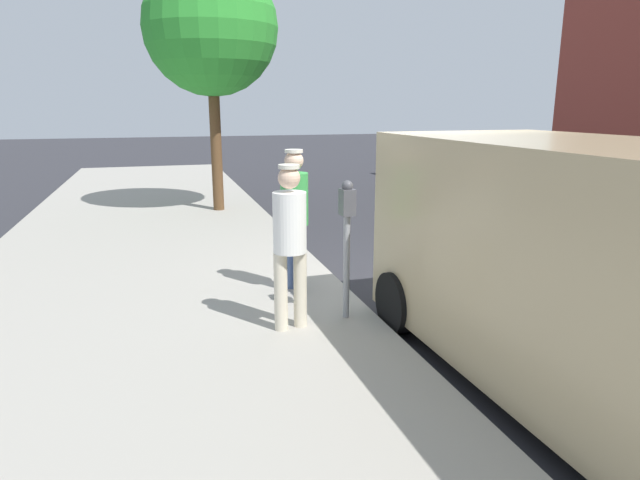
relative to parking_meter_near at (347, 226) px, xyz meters
The scene contains 7 objects.
ground_plane 2.01m from the parking_meter_near, 146.39° to the right, with size 80.00×80.00×0.00m, color #2D2D33.
sidewalk_slab 2.58m from the parking_meter_near, 22.65° to the right, with size 5.00×32.00×0.15m, color #9E998E.
parking_meter_near is the anchor object (origin of this frame).
pedestrian_in_green 1.08m from the parking_meter_near, 72.96° to the right, with size 0.34×0.35×1.77m.
pedestrian_in_white 0.67m from the parking_meter_near, 10.23° to the left, with size 0.36×0.34×1.72m.
parked_van 2.72m from the parking_meter_near, 123.49° to the left, with size 2.21×5.24×2.15m.
street_tree 7.50m from the parking_meter_near, 84.84° to the right, with size 2.82×2.82×5.29m.
Camera 1 is at (3.24, 6.24, 2.43)m, focal length 30.52 mm.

